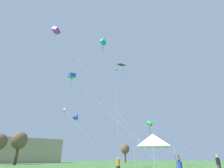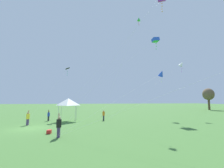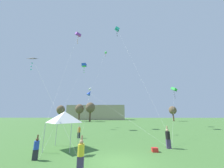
{
  "view_description": "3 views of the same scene",
  "coord_description": "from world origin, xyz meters",
  "px_view_note": "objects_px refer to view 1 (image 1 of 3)",
  "views": [
    {
      "loc": [
        -16.57,
        -8.07,
        1.44
      ],
      "look_at": [
        -4.89,
        10.67,
        10.92
      ],
      "focal_mm": 28.0,
      "sensor_mm": 36.0,
      "label": 1
    },
    {
      "loc": [
        18.74,
        6.14,
        3.21
      ],
      "look_at": [
        -4.27,
        10.07,
        5.7
      ],
      "focal_mm": 24.0,
      "sensor_mm": 36.0,
      "label": 2
    },
    {
      "loc": [
        -0.2,
        -9.28,
        3.18
      ],
      "look_at": [
        -0.77,
        12.49,
        8.46
      ],
      "focal_mm": 20.0,
      "sensor_mm": 36.0,
      "label": 3
    }
  ],
  "objects_px": {
    "kite_blue_box_0": "(72,76)",
    "kite_cyan_box_3": "(103,42)",
    "person_black_shirt": "(218,163)",
    "person_orange_shirt": "(118,165)",
    "kite_blue_diamond_5": "(77,116)",
    "kite_purple_box_4": "(56,31)",
    "kite_green_diamond_6": "(116,69)",
    "kite_black_delta_7": "(122,65)",
    "kite_white_diamond_1": "(65,109)",
    "kite_green_box_2": "(149,123)",
    "festival_tent": "(153,140)"
  },
  "relations": [
    {
      "from": "person_black_shirt",
      "to": "kite_green_box_2",
      "type": "xyz_separation_m",
      "value": [
        11.9,
        22.68,
        9.16
      ]
    },
    {
      "from": "person_orange_shirt",
      "to": "kite_black_delta_7",
      "type": "xyz_separation_m",
      "value": [
        -3.65,
        -6.26,
        7.97
      ]
    },
    {
      "from": "kite_black_delta_7",
      "to": "festival_tent",
      "type": "bearing_deg",
      "value": 12.06
    },
    {
      "from": "kite_white_diamond_1",
      "to": "kite_green_box_2",
      "type": "bearing_deg",
      "value": 5.51
    },
    {
      "from": "kite_green_box_2",
      "to": "kite_green_diamond_6",
      "type": "relative_size",
      "value": 1.51
    },
    {
      "from": "person_black_shirt",
      "to": "kite_cyan_box_3",
      "type": "height_order",
      "value": "kite_cyan_box_3"
    },
    {
      "from": "kite_purple_box_4",
      "to": "kite_green_box_2",
      "type": "bearing_deg",
      "value": 7.38
    },
    {
      "from": "kite_blue_box_0",
      "to": "kite_white_diamond_1",
      "type": "distance_m",
      "value": 6.9
    },
    {
      "from": "kite_blue_diamond_5",
      "to": "kite_green_diamond_6",
      "type": "xyz_separation_m",
      "value": [
        4.19,
        -5.7,
        7.51
      ]
    },
    {
      "from": "kite_cyan_box_3",
      "to": "kite_blue_diamond_5",
      "type": "relative_size",
      "value": 1.74
    },
    {
      "from": "kite_blue_box_0",
      "to": "kite_green_diamond_6",
      "type": "height_order",
      "value": "kite_green_diamond_6"
    },
    {
      "from": "kite_green_box_2",
      "to": "kite_cyan_box_3",
      "type": "relative_size",
      "value": 0.82
    },
    {
      "from": "kite_blue_box_0",
      "to": "kite_black_delta_7",
      "type": "xyz_separation_m",
      "value": [
        -1.02,
        -16.79,
        -6.17
      ]
    },
    {
      "from": "person_orange_shirt",
      "to": "kite_purple_box_4",
      "type": "bearing_deg",
      "value": 20.56
    },
    {
      "from": "person_orange_shirt",
      "to": "kite_green_diamond_6",
      "type": "bearing_deg",
      "value": -34.43
    },
    {
      "from": "kite_green_box_2",
      "to": "kite_purple_box_4",
      "type": "distance_m",
      "value": 32.35
    },
    {
      "from": "kite_white_diamond_1",
      "to": "kite_cyan_box_3",
      "type": "xyz_separation_m",
      "value": [
        7.54,
        -0.66,
        18.17
      ]
    },
    {
      "from": "kite_cyan_box_3",
      "to": "kite_green_box_2",
      "type": "bearing_deg",
      "value": 10.29
    },
    {
      "from": "kite_green_diamond_6",
      "to": "kite_black_delta_7",
      "type": "relative_size",
      "value": 1.73
    },
    {
      "from": "kite_blue_box_0",
      "to": "kite_green_box_2",
      "type": "relative_size",
      "value": 0.81
    },
    {
      "from": "kite_blue_diamond_5",
      "to": "kite_black_delta_7",
      "type": "distance_m",
      "value": 17.16
    },
    {
      "from": "person_orange_shirt",
      "to": "kite_blue_box_0",
      "type": "relative_size",
      "value": 0.08
    },
    {
      "from": "kite_green_box_2",
      "to": "kite_black_delta_7",
      "type": "relative_size",
      "value": 2.61
    },
    {
      "from": "person_black_shirt",
      "to": "kite_black_delta_7",
      "type": "bearing_deg",
      "value": -0.25
    },
    {
      "from": "kite_cyan_box_3",
      "to": "kite_black_delta_7",
      "type": "relative_size",
      "value": 3.18
    },
    {
      "from": "person_orange_shirt",
      "to": "kite_blue_diamond_5",
      "type": "xyz_separation_m",
      "value": [
        -1.05,
        10.68,
        7.16
      ]
    },
    {
      "from": "person_black_shirt",
      "to": "kite_blue_box_0",
      "type": "xyz_separation_m",
      "value": [
        -12.76,
        15.58,
        13.99
      ]
    },
    {
      "from": "kite_green_diamond_6",
      "to": "kite_blue_box_0",
      "type": "bearing_deg",
      "value": 136.15
    },
    {
      "from": "kite_purple_box_4",
      "to": "kite_green_diamond_6",
      "type": "bearing_deg",
      "value": -45.05
    },
    {
      "from": "kite_cyan_box_3",
      "to": "kite_white_diamond_1",
      "type": "bearing_deg",
      "value": 175.02
    },
    {
      "from": "kite_purple_box_4",
      "to": "kite_green_diamond_6",
      "type": "relative_size",
      "value": 1.7
    },
    {
      "from": "kite_purple_box_4",
      "to": "kite_black_delta_7",
      "type": "relative_size",
      "value": 2.93
    },
    {
      "from": "festival_tent",
      "to": "kite_green_box_2",
      "type": "bearing_deg",
      "value": 46.34
    },
    {
      "from": "kite_blue_box_0",
      "to": "kite_cyan_box_3",
      "type": "height_order",
      "value": "kite_cyan_box_3"
    },
    {
      "from": "kite_blue_diamond_5",
      "to": "kite_green_box_2",
      "type": "bearing_deg",
      "value": 16.76
    },
    {
      "from": "kite_cyan_box_3",
      "to": "kite_black_delta_7",
      "type": "distance_m",
      "value": 30.06
    },
    {
      "from": "kite_cyan_box_3",
      "to": "kite_blue_diamond_5",
      "type": "bearing_deg",
      "value": -149.5
    },
    {
      "from": "festival_tent",
      "to": "kite_black_delta_7",
      "type": "bearing_deg",
      "value": -167.94
    },
    {
      "from": "person_orange_shirt",
      "to": "kite_white_diamond_1",
      "type": "xyz_separation_m",
      "value": [
        -1.82,
        15.33,
        9.24
      ]
    },
    {
      "from": "person_black_shirt",
      "to": "kite_blue_diamond_5",
      "type": "xyz_separation_m",
      "value": [
        -11.18,
        15.73,
        7.01
      ]
    },
    {
      "from": "festival_tent",
      "to": "kite_blue_box_0",
      "type": "height_order",
      "value": "kite_blue_box_0"
    },
    {
      "from": "person_black_shirt",
      "to": "kite_green_box_2",
      "type": "height_order",
      "value": "kite_green_box_2"
    },
    {
      "from": "kite_white_diamond_1",
      "to": "kite_green_box_2",
      "type": "relative_size",
      "value": 0.64
    },
    {
      "from": "kite_blue_box_0",
      "to": "kite_blue_diamond_5",
      "type": "bearing_deg",
      "value": 5.51
    },
    {
      "from": "kite_white_diamond_1",
      "to": "kite_green_diamond_6",
      "type": "relative_size",
      "value": 0.97
    },
    {
      "from": "person_orange_shirt",
      "to": "kite_green_diamond_6",
      "type": "xyz_separation_m",
      "value": [
        3.14,
        4.98,
        14.67
      ]
    },
    {
      "from": "kite_blue_diamond_5",
      "to": "kite_green_diamond_6",
      "type": "distance_m",
      "value": 10.32
    },
    {
      "from": "festival_tent",
      "to": "kite_blue_box_0",
      "type": "bearing_deg",
      "value": 99.22
    },
    {
      "from": "kite_white_diamond_1",
      "to": "festival_tent",
      "type": "bearing_deg",
      "value": -85.09
    },
    {
      "from": "kite_green_box_2",
      "to": "kite_black_delta_7",
      "type": "height_order",
      "value": "kite_green_box_2"
    }
  ]
}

